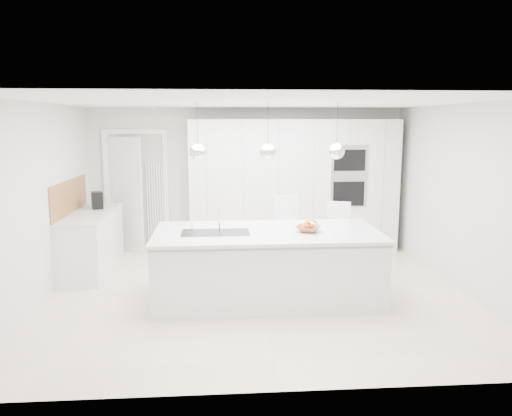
{
  "coord_description": "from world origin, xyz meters",
  "views": [
    {
      "loc": [
        -0.5,
        -6.37,
        2.26
      ],
      "look_at": [
        0.0,
        0.3,
        1.1
      ],
      "focal_mm": 35.0,
      "sensor_mm": 36.0,
      "label": 1
    }
  ],
  "objects": [
    {
      "name": "pendant_left",
      "position": [
        -0.75,
        -0.3,
        1.9
      ],
      "size": [
        0.2,
        0.2,
        0.2
      ],
      "primitive_type": "sphere",
      "color": "white",
      "rests_on": "ceiling"
    },
    {
      "name": "island_worktop",
      "position": [
        0.1,
        -0.25,
        0.88
      ],
      "size": [
        2.84,
        1.4,
        0.04
      ],
      "primitive_type": "cube",
      "color": "silver",
      "rests_on": "island_base"
    },
    {
      "name": "apple_c",
      "position": [
        0.58,
        -0.39,
        0.97
      ],
      "size": [
        0.08,
        0.08,
        0.08
      ],
      "primitive_type": "sphere",
      "color": "#AA2710",
      "rests_on": "fruit_bowl"
    },
    {
      "name": "tall_cabinets",
      "position": [
        0.8,
        2.2,
        1.15
      ],
      "size": [
        3.6,
        0.6,
        2.3
      ],
      "primitive_type": "cube",
      "color": "silver",
      "rests_on": "floor"
    },
    {
      "name": "pendant_mid",
      "position": [
        0.1,
        -0.3,
        1.9
      ],
      "size": [
        0.2,
        0.2,
        0.2
      ],
      "primitive_type": "sphere",
      "color": "white",
      "rests_on": "ceiling"
    },
    {
      "name": "banana_bunch",
      "position": [
        0.64,
        -0.34,
        1.01
      ],
      "size": [
        0.22,
        0.16,
        0.19
      ],
      "primitive_type": "torus",
      "rotation": [
        1.22,
        0.0,
        0.35
      ],
      "color": "gold",
      "rests_on": "fruit_bowl"
    },
    {
      "name": "oven_stack",
      "position": [
        1.7,
        1.89,
        1.35
      ],
      "size": [
        0.62,
        0.04,
        1.05
      ],
      "primitive_type": null,
      "color": "#A5A5A8",
      "rests_on": "tall_cabinets"
    },
    {
      "name": "floor",
      "position": [
        0.0,
        0.0,
        0.0
      ],
      "size": [
        5.5,
        5.5,
        0.0
      ],
      "primitive_type": "plane",
      "color": "beige",
      "rests_on": "ground"
    },
    {
      "name": "island_tap",
      "position": [
        -0.5,
        -0.1,
        1.05
      ],
      "size": [
        0.02,
        0.02,
        0.3
      ],
      "primitive_type": "cylinder",
      "color": "white",
      "rests_on": "island_worktop"
    },
    {
      "name": "oak_backsplash",
      "position": [
        -2.74,
        1.2,
        1.15
      ],
      "size": [
        0.02,
        1.8,
        0.5
      ],
      "primitive_type": "cube",
      "color": "#956231",
      "rests_on": "wall_left"
    },
    {
      "name": "left_base_cabinets",
      "position": [
        -2.45,
        1.2,
        0.43
      ],
      "size": [
        0.6,
        1.8,
        0.86
      ],
      "primitive_type": "cube",
      "color": "silver",
      "rests_on": "floor"
    },
    {
      "name": "fruit_bowl",
      "position": [
        0.61,
        -0.34,
        0.94
      ],
      "size": [
        0.4,
        0.4,
        0.08
      ],
      "primitive_type": "imported",
      "rotation": [
        0.0,
        0.0,
        -0.4
      ],
      "color": "#956231",
      "rests_on": "island_worktop"
    },
    {
      "name": "bar_stool_right",
      "position": [
        1.24,
        0.56,
        0.55
      ],
      "size": [
        0.51,
        0.6,
        1.1
      ],
      "primitive_type": null,
      "rotation": [
        0.0,
        0.0,
        -0.35
      ],
      "color": "white",
      "rests_on": "floor"
    },
    {
      "name": "bar_stool_left",
      "position": [
        0.48,
        0.63,
        0.59
      ],
      "size": [
        0.45,
        0.59,
        1.19
      ],
      "primitive_type": null,
      "rotation": [
        0.0,
        0.0,
        0.11
      ],
      "color": "white",
      "rests_on": "floor"
    },
    {
      "name": "apple_b",
      "position": [
        0.65,
        -0.35,
        0.97
      ],
      "size": [
        0.08,
        0.08,
        0.08
      ],
      "primitive_type": "sphere",
      "color": "#AA2710",
      "rests_on": "fruit_bowl"
    },
    {
      "name": "espresso_machine",
      "position": [
        -2.43,
        1.6,
        1.03
      ],
      "size": [
        0.23,
        0.29,
        0.26
      ],
      "primitive_type": "cube",
      "rotation": [
        0.0,
        0.0,
        0.33
      ],
      "color": "black",
      "rests_on": "left_worktop"
    },
    {
      "name": "wall_back",
      "position": [
        0.0,
        2.5,
        1.25
      ],
      "size": [
        5.5,
        0.0,
        5.5
      ],
      "primitive_type": "plane",
      "rotation": [
        1.57,
        0.0,
        0.0
      ],
      "color": "silver",
      "rests_on": "ground"
    },
    {
      "name": "ceiling",
      "position": [
        0.0,
        0.0,
        2.5
      ],
      "size": [
        5.5,
        5.5,
        0.0
      ],
      "primitive_type": "plane",
      "rotation": [
        3.14,
        0.0,
        0.0
      ],
      "color": "white",
      "rests_on": "wall_back"
    },
    {
      "name": "left_worktop",
      "position": [
        -2.45,
        1.2,
        0.88
      ],
      "size": [
        0.62,
        1.82,
        0.04
      ],
      "primitive_type": "cube",
      "color": "silver",
      "rests_on": "left_base_cabinets"
    },
    {
      "name": "apple_a",
      "position": [
        0.61,
        -0.28,
        0.97
      ],
      "size": [
        0.09,
        0.09,
        0.09
      ],
      "primitive_type": "sphere",
      "color": "#AA2710",
      "rests_on": "fruit_bowl"
    },
    {
      "name": "island_sink",
      "position": [
        -0.55,
        -0.3,
        0.82
      ],
      "size": [
        0.84,
        0.44,
        0.18
      ],
      "primitive_type": null,
      "color": "#3F3F42",
      "rests_on": "island_worktop"
    },
    {
      "name": "doorway_frame",
      "position": [
        -1.95,
        2.47,
        1.02
      ],
      "size": [
        1.11,
        0.08,
        2.13
      ],
      "primitive_type": null,
      "color": "white",
      "rests_on": "floor"
    },
    {
      "name": "island_base",
      "position": [
        0.1,
        -0.3,
        0.43
      ],
      "size": [
        2.8,
        1.2,
        0.86
      ],
      "primitive_type": "cube",
      "color": "silver",
      "rests_on": "floor"
    },
    {
      "name": "radiator",
      "position": [
        -1.63,
        2.46,
        0.85
      ],
      "size": [
        0.32,
        0.04,
        1.4
      ],
      "primitive_type": null,
      "color": "white",
      "rests_on": "floor"
    },
    {
      "name": "wall_left",
      "position": [
        -2.75,
        0.0,
        1.25
      ],
      "size": [
        0.0,
        5.0,
        5.0
      ],
      "primitive_type": "plane",
      "rotation": [
        1.57,
        0.0,
        1.57
      ],
      "color": "silver",
      "rests_on": "ground"
    },
    {
      "name": "hallway_door",
      "position": [
        -2.2,
        2.42,
        1.0
      ],
      "size": [
        0.76,
        0.38,
        2.0
      ],
      "primitive_type": "cube",
      "rotation": [
        0.0,
        0.0,
        -0.44
      ],
      "color": "white",
      "rests_on": "floor"
    },
    {
      "name": "pendant_right",
      "position": [
        0.95,
        -0.3,
        1.9
      ],
      "size": [
        0.2,
        0.2,
        0.2
      ],
      "primitive_type": "sphere",
      "color": "white",
      "rests_on": "ceiling"
    }
  ]
}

